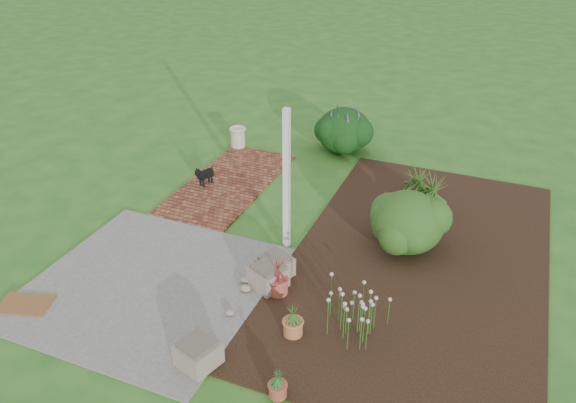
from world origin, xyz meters
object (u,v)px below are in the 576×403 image
at_px(stone_trough_near, 198,354).
at_px(cream_ceramic_urn, 238,137).
at_px(evergreen_shrub, 408,221).
at_px(black_dog, 204,174).

relative_size(stone_trough_near, cream_ceramic_urn, 1.05).
bearing_deg(evergreen_shrub, black_dog, 171.32).
relative_size(cream_ceramic_urn, evergreen_shrub, 0.37).
bearing_deg(black_dog, cream_ceramic_urn, 117.13).
bearing_deg(cream_ceramic_urn, evergreen_shrub, -30.42).
bearing_deg(stone_trough_near, cream_ceramic_urn, 112.70).
xyz_separation_m(black_dog, cream_ceramic_urn, (-0.25, 2.01, -0.02)).
xyz_separation_m(stone_trough_near, cream_ceramic_urn, (-2.67, 6.37, 0.07)).
xyz_separation_m(cream_ceramic_urn, evergreen_shrub, (4.55, -2.67, 0.29)).
height_order(stone_trough_near, evergreen_shrub, evergreen_shrub).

